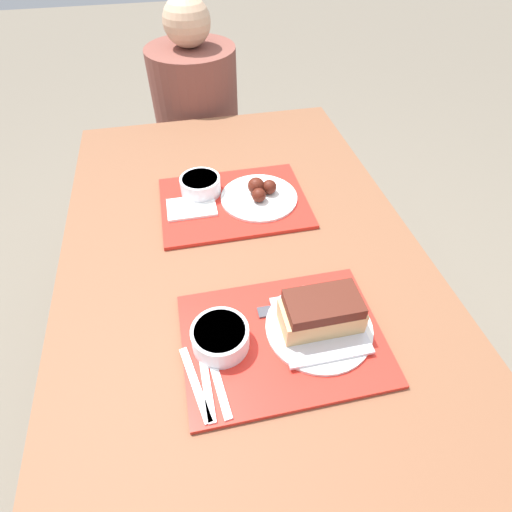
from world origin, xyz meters
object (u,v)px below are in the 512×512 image
(brisket_sandwich_plate, at_px, (321,317))
(person_seated_across, at_px, (196,106))
(bowl_coleslaw_far, at_px, (200,185))
(tray_near, at_px, (283,339))
(bowl_coleslaw_near, at_px, (220,337))
(tray_far, at_px, (234,203))
(wings_plate_far, at_px, (260,194))

(brisket_sandwich_plate, bearing_deg, person_seated_across, 96.51)
(bowl_coleslaw_far, bearing_deg, tray_near, -78.44)
(person_seated_across, bearing_deg, bowl_coleslaw_far, -94.17)
(bowl_coleslaw_near, relative_size, bowl_coleslaw_far, 1.00)
(tray_far, distance_m, bowl_coleslaw_near, 0.50)
(brisket_sandwich_plate, relative_size, person_seated_across, 0.32)
(bowl_coleslaw_near, distance_m, person_seated_across, 1.27)
(brisket_sandwich_plate, distance_m, wings_plate_far, 0.49)
(tray_near, distance_m, person_seated_across, 1.28)
(bowl_coleslaw_far, height_order, wings_plate_far, wings_plate_far)
(bowl_coleslaw_far, bearing_deg, tray_far, -34.78)
(brisket_sandwich_plate, height_order, bowl_coleslaw_far, brisket_sandwich_plate)
(wings_plate_far, bearing_deg, tray_far, 179.38)
(bowl_coleslaw_near, xyz_separation_m, person_seated_across, (0.07, 1.26, -0.09))
(tray_near, relative_size, wings_plate_far, 1.88)
(tray_near, bearing_deg, brisket_sandwich_plate, 5.41)
(tray_near, bearing_deg, bowl_coleslaw_near, 175.22)
(brisket_sandwich_plate, bearing_deg, tray_far, 102.43)
(bowl_coleslaw_near, distance_m, brisket_sandwich_plate, 0.22)
(tray_near, xyz_separation_m, bowl_coleslaw_near, (-0.13, 0.01, 0.04))
(tray_far, bearing_deg, brisket_sandwich_plate, -77.57)
(wings_plate_far, bearing_deg, person_seated_across, 98.48)
(person_seated_across, bearing_deg, tray_near, -87.26)
(tray_far, xyz_separation_m, person_seated_across, (-0.04, 0.78, -0.06))
(tray_far, height_order, bowl_coleslaw_near, bowl_coleslaw_near)
(brisket_sandwich_plate, relative_size, bowl_coleslaw_far, 1.94)
(tray_near, xyz_separation_m, brisket_sandwich_plate, (0.08, 0.01, 0.04))
(tray_far, relative_size, wings_plate_far, 1.88)
(tray_far, xyz_separation_m, wings_plate_far, (0.08, -0.00, 0.02))
(bowl_coleslaw_far, relative_size, wings_plate_far, 0.53)
(tray_near, distance_m, wings_plate_far, 0.50)
(bowl_coleslaw_near, bearing_deg, wings_plate_far, 68.51)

